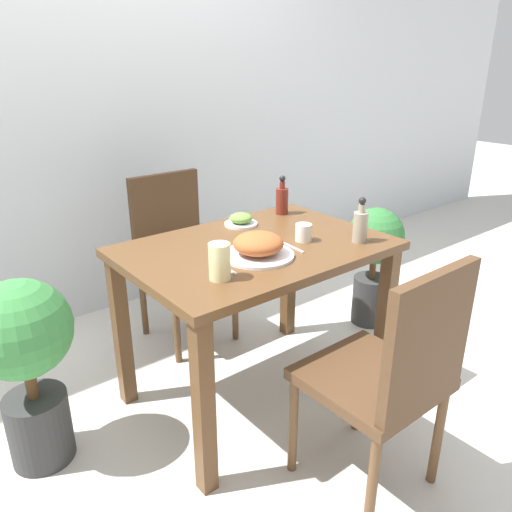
{
  "coord_description": "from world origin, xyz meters",
  "views": [
    {
      "loc": [
        -1.2,
        -1.5,
        1.44
      ],
      "look_at": [
        0.0,
        0.0,
        0.68
      ],
      "focal_mm": 35.0,
      "sensor_mm": 36.0,
      "label": 1
    }
  ],
  "objects_px": {
    "chair_near": "(391,372)",
    "side_plate": "(241,220)",
    "sauce_bottle": "(282,199)",
    "chair_far": "(178,249)",
    "potted_plant_right": "(374,254)",
    "condiment_bottle": "(360,225)",
    "juice_glass": "(220,262)",
    "drink_cup": "(303,233)",
    "potted_plant_left": "(25,355)",
    "food_plate": "(258,246)"
  },
  "relations": [
    {
      "from": "food_plate",
      "to": "condiment_bottle",
      "type": "height_order",
      "value": "condiment_bottle"
    },
    {
      "from": "sauce_bottle",
      "to": "potted_plant_left",
      "type": "relative_size",
      "value": 0.26
    },
    {
      "from": "drink_cup",
      "to": "condiment_bottle",
      "type": "xyz_separation_m",
      "value": [
        0.17,
        -0.15,
        0.04
      ]
    },
    {
      "from": "food_plate",
      "to": "side_plate",
      "type": "relative_size",
      "value": 1.85
    },
    {
      "from": "chair_near",
      "to": "chair_far",
      "type": "xyz_separation_m",
      "value": [
        0.03,
        1.41,
        0.0
      ]
    },
    {
      "from": "chair_far",
      "to": "food_plate",
      "type": "bearing_deg",
      "value": -97.43
    },
    {
      "from": "potted_plant_left",
      "to": "chair_near",
      "type": "bearing_deg",
      "value": -45.62
    },
    {
      "from": "potted_plant_left",
      "to": "juice_glass",
      "type": "bearing_deg",
      "value": -33.76
    },
    {
      "from": "chair_far",
      "to": "juice_glass",
      "type": "distance_m",
      "value": 1.0
    },
    {
      "from": "chair_near",
      "to": "potted_plant_right",
      "type": "relative_size",
      "value": 1.28
    },
    {
      "from": "sauce_bottle",
      "to": "potted_plant_right",
      "type": "height_order",
      "value": "sauce_bottle"
    },
    {
      "from": "chair_near",
      "to": "condiment_bottle",
      "type": "height_order",
      "value": "condiment_bottle"
    },
    {
      "from": "sauce_bottle",
      "to": "potted_plant_left",
      "type": "bearing_deg",
      "value": -177.1
    },
    {
      "from": "chair_near",
      "to": "condiment_bottle",
      "type": "xyz_separation_m",
      "value": [
        0.36,
        0.46,
        0.31
      ]
    },
    {
      "from": "drink_cup",
      "to": "potted_plant_right",
      "type": "relative_size",
      "value": 0.11
    },
    {
      "from": "potted_plant_right",
      "to": "drink_cup",
      "type": "bearing_deg",
      "value": -165.01
    },
    {
      "from": "juice_glass",
      "to": "condiment_bottle",
      "type": "xyz_separation_m",
      "value": [
        0.67,
        -0.05,
        0.01
      ]
    },
    {
      "from": "juice_glass",
      "to": "potted_plant_right",
      "type": "height_order",
      "value": "juice_glass"
    },
    {
      "from": "food_plate",
      "to": "sauce_bottle",
      "type": "bearing_deg",
      "value": 39.65
    },
    {
      "from": "chair_near",
      "to": "drink_cup",
      "type": "xyz_separation_m",
      "value": [
        0.19,
        0.62,
        0.27
      ]
    },
    {
      "from": "side_plate",
      "to": "chair_far",
      "type": "bearing_deg",
      "value": 99.45
    },
    {
      "from": "drink_cup",
      "to": "juice_glass",
      "type": "height_order",
      "value": "juice_glass"
    },
    {
      "from": "juice_glass",
      "to": "drink_cup",
      "type": "bearing_deg",
      "value": 11.65
    },
    {
      "from": "juice_glass",
      "to": "chair_far",
      "type": "bearing_deg",
      "value": 69.09
    },
    {
      "from": "chair_near",
      "to": "condiment_bottle",
      "type": "bearing_deg",
      "value": -127.9
    },
    {
      "from": "chair_far",
      "to": "drink_cup",
      "type": "height_order",
      "value": "chair_far"
    },
    {
      "from": "potted_plant_right",
      "to": "juice_glass",
      "type": "bearing_deg",
      "value": -166.32
    },
    {
      "from": "chair_near",
      "to": "side_plate",
      "type": "xyz_separation_m",
      "value": [
        0.11,
        0.95,
        0.26
      ]
    },
    {
      "from": "sauce_bottle",
      "to": "condiment_bottle",
      "type": "relative_size",
      "value": 1.0
    },
    {
      "from": "chair_far",
      "to": "drink_cup",
      "type": "bearing_deg",
      "value": -78.98
    },
    {
      "from": "side_plate",
      "to": "juice_glass",
      "type": "height_order",
      "value": "juice_glass"
    },
    {
      "from": "side_plate",
      "to": "juice_glass",
      "type": "bearing_deg",
      "value": -133.96
    },
    {
      "from": "chair_near",
      "to": "potted_plant_right",
      "type": "distance_m",
      "value": 1.25
    },
    {
      "from": "side_plate",
      "to": "drink_cup",
      "type": "bearing_deg",
      "value": -76.83
    },
    {
      "from": "chair_far",
      "to": "side_plate",
      "type": "bearing_deg",
      "value": -80.55
    },
    {
      "from": "chair_near",
      "to": "drink_cup",
      "type": "bearing_deg",
      "value": -106.94
    },
    {
      "from": "potted_plant_left",
      "to": "condiment_bottle",
      "type": "bearing_deg",
      "value": -19.45
    },
    {
      "from": "drink_cup",
      "to": "juice_glass",
      "type": "relative_size",
      "value": 0.56
    },
    {
      "from": "potted_plant_left",
      "to": "potted_plant_right",
      "type": "bearing_deg",
      "value": -2.64
    },
    {
      "from": "chair_far",
      "to": "potted_plant_right",
      "type": "bearing_deg",
      "value": -32.96
    },
    {
      "from": "side_plate",
      "to": "condiment_bottle",
      "type": "xyz_separation_m",
      "value": [
        0.25,
        -0.48,
        0.05
      ]
    },
    {
      "from": "sauce_bottle",
      "to": "side_plate",
      "type": "bearing_deg",
      "value": -175.78
    },
    {
      "from": "side_plate",
      "to": "condiment_bottle",
      "type": "relative_size",
      "value": 0.79
    },
    {
      "from": "juice_glass",
      "to": "potted_plant_left",
      "type": "height_order",
      "value": "juice_glass"
    },
    {
      "from": "condiment_bottle",
      "to": "potted_plant_left",
      "type": "height_order",
      "value": "condiment_bottle"
    },
    {
      "from": "potted_plant_right",
      "to": "chair_far",
      "type": "bearing_deg",
      "value": 147.04
    },
    {
      "from": "condiment_bottle",
      "to": "potted_plant_right",
      "type": "distance_m",
      "value": 0.78
    },
    {
      "from": "condiment_bottle",
      "to": "potted_plant_right",
      "type": "height_order",
      "value": "condiment_bottle"
    },
    {
      "from": "sauce_bottle",
      "to": "food_plate",
      "type": "bearing_deg",
      "value": -140.35
    },
    {
      "from": "drink_cup",
      "to": "potted_plant_left",
      "type": "xyz_separation_m",
      "value": [
        -1.07,
        0.29,
        -0.31
      ]
    }
  ]
}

